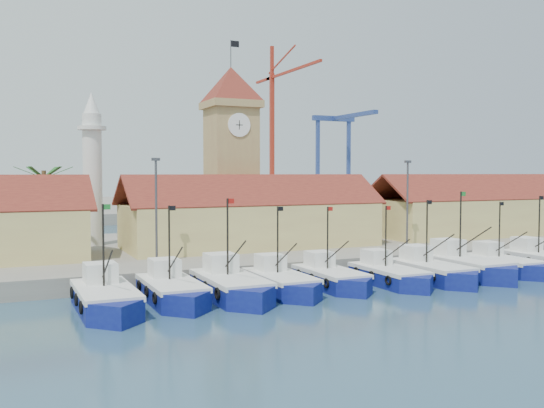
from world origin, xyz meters
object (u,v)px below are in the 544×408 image
boat_0 (106,301)px  minaret (92,168)px  boat_5 (391,277)px  clock_tower (231,149)px

boat_0 → minaret: minaret is taller
boat_0 → minaret: bearing=83.9°
minaret → boat_5: bearing=-51.7°
boat_0 → boat_5: size_ratio=1.10×
boat_5 → minaret: 33.88m
boat_5 → minaret: bearing=128.3°
minaret → boat_0: bearing=-96.1°
clock_tower → minaret: size_ratio=1.39×
boat_0 → clock_tower: (17.78, 23.92, 11.18)m
boat_0 → boat_5: boat_0 is taller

